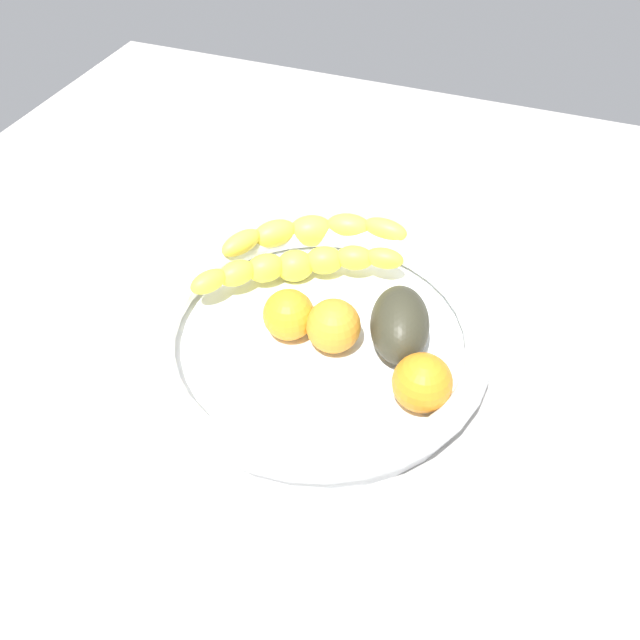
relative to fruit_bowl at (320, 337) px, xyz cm
name	(u,v)px	position (x,y,z in cm)	size (l,w,h in cm)	color
kitchen_counter	(320,362)	(0.00, 0.00, -3.66)	(120.00, 120.00, 3.00)	#A09C98
fruit_bowl	(320,337)	(0.00, 0.00, 0.00)	(33.59, 33.59, 4.20)	white
banana_draped_left	(312,232)	(-13.41, -6.03, 1.83)	(12.52, 18.88, 4.25)	yellow
banana_draped_right	(296,266)	(-7.34, -5.53, 1.79)	(13.59, 19.95, 4.22)	yellow
orange_front	(333,328)	(0.27, 1.39, 2.10)	(5.36, 5.36, 5.36)	orange
orange_mid_left	(422,383)	(3.89, 11.18, 2.14)	(5.44, 5.44, 5.44)	orange
orange_mid_right	(287,317)	(0.31, -3.29, 1.99)	(5.14, 5.14, 5.14)	orange
avocado_dark	(400,324)	(-2.30, 7.34, 2.27)	(9.00, 5.71, 6.08)	#353425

